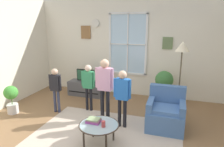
{
  "coord_description": "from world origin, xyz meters",
  "views": [
    {
      "loc": [
        1.4,
        -3.27,
        2.22
      ],
      "look_at": [
        0.05,
        0.9,
        1.1
      ],
      "focal_mm": 32.83,
      "sensor_mm": 36.0,
      "label": 1
    }
  ],
  "objects": [
    {
      "name": "floor_lamp",
      "position": [
        1.49,
        1.55,
        1.5
      ],
      "size": [
        0.32,
        0.32,
        1.79
      ],
      "color": "black",
      "rests_on": "ground_plane"
    },
    {
      "name": "remote_near_books",
      "position": [
        0.2,
        -0.1,
        0.42
      ],
      "size": [
        0.08,
        0.15,
        0.02
      ],
      "primitive_type": "cube",
      "rotation": [
        0.0,
        0.0,
        0.28
      ],
      "color": "black",
      "rests_on": "coffee_table"
    },
    {
      "name": "television",
      "position": [
        -1.2,
        2.19,
        0.64
      ],
      "size": [
        0.57,
        0.08,
        0.38
      ],
      "color": "#4C4C4C",
      "rests_on": "tv_stand"
    },
    {
      "name": "area_rug",
      "position": [
        0.16,
        0.18,
        0.0
      ],
      "size": [
        2.92,
        2.08,
        0.01
      ],
      "primitive_type": "cube",
      "color": "#C6B29E",
      "rests_on": "ground_plane"
    },
    {
      "name": "person_pink_shirt",
      "position": [
        -0.1,
        0.85,
        0.89
      ],
      "size": [
        0.43,
        0.19,
        1.42
      ],
      "color": "black",
      "rests_on": "ground_plane"
    },
    {
      "name": "tv_stand",
      "position": [
        -1.2,
        2.19,
        0.22
      ],
      "size": [
        1.06,
        0.44,
        0.44
      ],
      "color": "#4C4C51",
      "rests_on": "ground_plane"
    },
    {
      "name": "book_stack",
      "position": [
        0.02,
        -0.09,
        0.44
      ],
      "size": [
        0.25,
        0.19,
        0.08
      ],
      "color": "#9D3893",
      "rests_on": "coffee_table"
    },
    {
      "name": "cup",
      "position": [
        0.25,
        -0.2,
        0.46
      ],
      "size": [
        0.07,
        0.07,
        0.11
      ],
      "primitive_type": "cylinder",
      "color": "#BF3F3F",
      "rests_on": "coffee_table"
    },
    {
      "name": "person_green_shirt",
      "position": [
        -0.66,
        1.2,
        0.75
      ],
      "size": [
        0.36,
        0.16,
        1.19
      ],
      "color": "black",
      "rests_on": "ground_plane"
    },
    {
      "name": "potted_plant_by_window",
      "position": [
        1.11,
        2.28,
        0.6
      ],
      "size": [
        0.49,
        0.49,
        0.91
      ],
      "color": "#4C565B",
      "rests_on": "ground_plane"
    },
    {
      "name": "coffee_table",
      "position": [
        0.14,
        -0.14,
        0.38
      ],
      "size": [
        0.74,
        0.74,
        0.41
      ],
      "color": "#99B2B7",
      "rests_on": "ground_plane"
    },
    {
      "name": "ground_plane",
      "position": [
        0.0,
        0.0,
        -0.01
      ],
      "size": [
        6.29,
        6.04,
        0.02
      ],
      "primitive_type": "cube",
      "color": "olive"
    },
    {
      "name": "potted_plant_corner",
      "position": [
        -2.4,
        0.46,
        0.41
      ],
      "size": [
        0.34,
        0.34,
        0.71
      ],
      "color": "silver",
      "rests_on": "ground_plane"
    },
    {
      "name": "armchair",
      "position": [
        1.26,
        0.88,
        0.33
      ],
      "size": [
        0.76,
        0.74,
        0.87
      ],
      "color": "#476B9E",
      "rests_on": "ground_plane"
    },
    {
      "name": "back_wall",
      "position": [
        -0.0,
        2.78,
        1.44
      ],
      "size": [
        5.69,
        0.17,
        2.88
      ],
      "color": "silver",
      "rests_on": "ground_plane"
    },
    {
      "name": "person_blue_shirt",
      "position": [
        0.37,
        0.64,
        0.78
      ],
      "size": [
        0.38,
        0.17,
        1.25
      ],
      "color": "black",
      "rests_on": "ground_plane"
    },
    {
      "name": "person_black_shirt",
      "position": [
        -1.38,
        0.85,
        0.7
      ],
      "size": [
        0.34,
        0.15,
        1.12
      ],
      "color": "#333851",
      "rests_on": "ground_plane"
    }
  ]
}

